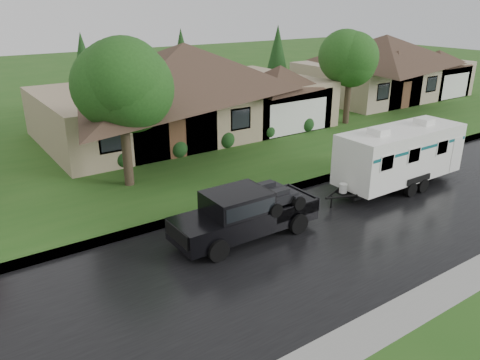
% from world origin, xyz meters
% --- Properties ---
extents(ground, '(140.00, 140.00, 0.00)m').
position_xyz_m(ground, '(0.00, 0.00, 0.00)').
color(ground, '#27541A').
rests_on(ground, ground).
extents(road, '(140.00, 8.00, 0.01)m').
position_xyz_m(road, '(0.00, -2.00, 0.01)').
color(road, black).
rests_on(road, ground).
extents(curb, '(140.00, 0.50, 0.15)m').
position_xyz_m(curb, '(0.00, 2.25, 0.07)').
color(curb, gray).
rests_on(curb, ground).
extents(lawn, '(140.00, 26.00, 0.15)m').
position_xyz_m(lawn, '(0.00, 15.00, 0.07)').
color(lawn, '#27541A').
rests_on(lawn, ground).
extents(house_main, '(19.44, 10.80, 6.90)m').
position_xyz_m(house_main, '(2.29, 13.84, 3.59)').
color(house_main, tan).
rests_on(house_main, lawn).
extents(house_neighbor, '(15.12, 9.72, 6.45)m').
position_xyz_m(house_neighbor, '(22.27, 14.34, 3.32)').
color(house_neighbor, tan).
rests_on(house_neighbor, lawn).
extents(tree_left_green, '(4.01, 4.01, 6.64)m').
position_xyz_m(tree_left_green, '(-4.98, 6.76, 4.76)').
color(tree_left_green, '#382B1E').
rests_on(tree_left_green, lawn).
extents(tree_right_green, '(3.78, 3.78, 6.25)m').
position_xyz_m(tree_right_green, '(12.02, 9.27, 4.48)').
color(tree_right_green, '#382B1E').
rests_on(tree_right_green, lawn).
extents(shrub_row, '(13.60, 1.00, 1.00)m').
position_xyz_m(shrub_row, '(2.00, 9.30, 0.65)').
color(shrub_row, '#143814').
rests_on(shrub_row, lawn).
extents(pickup_truck, '(5.60, 2.13, 1.87)m').
position_xyz_m(pickup_truck, '(-3.40, -0.27, 1.00)').
color(pickup_truck, black).
rests_on(pickup_truck, ground).
extents(travel_trailer, '(6.91, 2.43, 3.10)m').
position_xyz_m(travel_trailer, '(5.41, -0.27, 1.64)').
color(travel_trailer, white).
rests_on(travel_trailer, ground).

